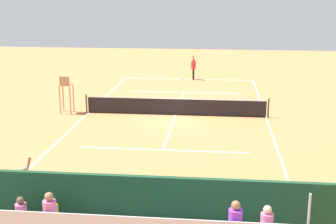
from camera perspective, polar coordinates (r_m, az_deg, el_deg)
The scene contains 10 objects.
ground_plane at distance 26.92m, azimuth 0.91°, elevation -0.36°, with size 60.00×60.00×0.00m, color #D17542.
court_line_markings at distance 26.95m, azimuth 0.91°, elevation -0.33°, with size 10.10×22.20×0.01m.
tennis_net at distance 26.79m, azimuth 0.91°, elevation 0.68°, with size 10.30×0.10×1.07m.
backdrop_wall at distance 13.50m, azimuth -4.61°, elevation -11.45°, with size 18.00×0.16×2.00m, color #194228.
umpire_chair at distance 27.68m, azimuth -12.02°, elevation 2.53°, with size 0.67×0.67×2.14m.
courtside_bench at distance 14.15m, azimuth 7.80°, elevation -12.25°, with size 1.80×0.40×0.93m.
tennis_player at distance 37.34m, azimuth 3.04°, elevation 5.41°, with size 0.41×0.55×1.93m.
tennis_racket at distance 37.15m, azimuth 1.31°, elevation 3.81°, with size 0.56×0.45×0.03m.
tennis_ball_near at distance 34.64m, azimuth 5.89°, elevation 2.98°, with size 0.07×0.07×0.07m, color #CCDB33.
line_judge at distance 15.47m, azimuth -16.53°, elevation -8.48°, with size 0.43×0.55×1.93m.
Camera 1 is at (-2.34, 25.92, 6.89)m, focal length 51.37 mm.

